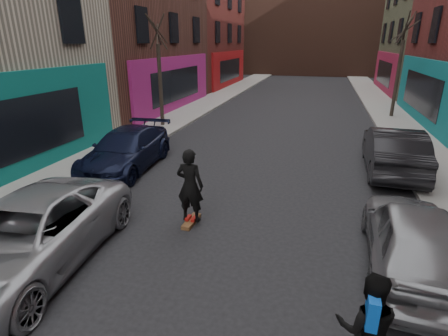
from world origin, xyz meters
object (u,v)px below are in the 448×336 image
Objects in this scene: parked_right_far at (415,238)px; parked_left_end at (126,150)px; skateboarder at (190,186)px; pedestrian at (366,328)px; tree_left_far at (159,62)px; parked_right_end at (393,150)px; parked_left_far at (27,236)px; skateboard at (191,221)px; tree_right_far at (401,57)px.

parked_left_end is at bearing -21.11° from parked_right_far.
pedestrian is (3.76, -3.45, -0.20)m from skateboarder.
parked_right_end is at bearing -21.23° from tree_left_far.
pedestrian is at bearing 70.46° from parked_right_far.
parked_left_far is at bearing 46.94° from parked_right_end.
pedestrian reaches higher than parked_left_end.
parked_left_end reaches higher than skateboard.
tree_left_far is at bearing -154.18° from tree_right_far.
parked_left_far is at bearing -5.59° from pedestrian.
parked_right_far is (8.63, -3.87, 0.02)m from parked_left_end.
skateboard is at bearing -0.00° from skateboarder.
tree_right_far reaches higher than parked_right_far.
tree_left_far is at bearing -42.19° from parked_right_far.
tree_right_far is (12.40, 6.00, 0.15)m from tree_left_far.
tree_left_far is 13.78m from tree_right_far.
parked_right_end is at bearing -98.80° from pedestrian.
parked_left_end is at bearing -130.94° from tree_right_far.
parked_right_end is 2.57× the size of skateboarder.
tree_left_far is 12.87m from parked_left_far.
tree_left_far is at bearing 120.91° from skateboard.
pedestrian is (7.45, -6.70, 0.13)m from parked_left_end.
pedestrian is (9.05, -13.15, -2.54)m from tree_left_far.
skateboarder is at bearing 40.40° from parked_left_far.
skateboarder is (2.51, 2.59, 0.31)m from parked_left_far.
pedestrian is at bearing -55.44° from tree_left_far.
parked_left_far is 2.78× the size of skateboarder.
tree_left_far is at bearing -53.20° from pedestrian.
skateboard is (-4.94, 0.63, -0.69)m from parked_right_far.
tree_right_far is at bearing -94.51° from parked_right_far.
skateboard is at bearing -114.36° from tree_right_far.
skateboard is at bearing -45.40° from parked_left_end.
skateboard is (3.69, -3.25, -0.66)m from parked_left_end.
skateboarder is at bearing -40.30° from pedestrian.
tree_right_far reaches higher than parked_right_end.
pedestrian reaches higher than parked_right_far.
parked_left_end is 1.01× the size of parked_right_end.
parked_left_end is 4.96m from skateboard.
parked_right_end is at bearing -92.25° from parked_right_far.
parked_right_far is at bearing -45.26° from tree_left_far.
parked_left_end is at bearing -39.70° from pedestrian.
tree_left_far reaches higher than parked_right_end.
skateboard is 5.16m from pedestrian.
parked_right_far reaches higher than parked_left_end.
tree_right_far is 16.72m from parked_left_end.
skateboard is (5.29, -9.70, -3.33)m from tree_left_far.
parked_left_end is 6.12× the size of skateboard.
parked_right_end is 6.05× the size of skateboard.
tree_left_far reaches higher than parked_left_end.
parked_left_far is at bearing -131.77° from skateboard.
parked_left_far is at bearing -77.21° from tree_left_far.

